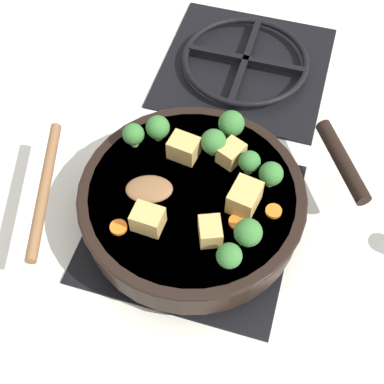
% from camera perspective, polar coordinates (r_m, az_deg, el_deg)
% --- Properties ---
extents(ground_plane, '(2.40, 2.40, 0.00)m').
position_cam_1_polar(ground_plane, '(0.84, 0.00, -3.21)').
color(ground_plane, silver).
extents(front_burner_grate, '(0.31, 0.31, 0.03)m').
position_cam_1_polar(front_burner_grate, '(0.83, 0.00, -2.80)').
color(front_burner_grate, black).
rests_on(front_burner_grate, ground_plane).
extents(rear_burner_grate, '(0.31, 0.31, 0.03)m').
position_cam_1_polar(rear_burner_grate, '(1.06, 5.70, 13.54)').
color(rear_burner_grate, black).
rests_on(rear_burner_grate, ground_plane).
extents(skillet_pan, '(0.42, 0.36, 0.06)m').
position_cam_1_polar(skillet_pan, '(0.79, 0.12, -1.02)').
color(skillet_pan, black).
rests_on(skillet_pan, front_burner_grate).
extents(wooden_spoon, '(0.22, 0.23, 0.02)m').
position_cam_1_polar(wooden_spoon, '(0.78, -10.83, 0.36)').
color(wooden_spoon, brown).
rests_on(wooden_spoon, skillet_pan).
extents(tofu_cube_center_large, '(0.04, 0.04, 0.03)m').
position_cam_1_polar(tofu_cube_center_large, '(0.73, -4.73, -2.91)').
color(tofu_cube_center_large, tan).
rests_on(tofu_cube_center_large, skillet_pan).
extents(tofu_cube_near_handle, '(0.04, 0.05, 0.03)m').
position_cam_1_polar(tofu_cube_near_handle, '(0.72, 1.96, -4.20)').
color(tofu_cube_near_handle, tan).
rests_on(tofu_cube_near_handle, skillet_pan).
extents(tofu_cube_east_chunk, '(0.04, 0.05, 0.03)m').
position_cam_1_polar(tofu_cube_east_chunk, '(0.79, 4.20, 4.14)').
color(tofu_cube_east_chunk, tan).
rests_on(tofu_cube_east_chunk, skillet_pan).
extents(tofu_cube_west_chunk, '(0.05, 0.05, 0.04)m').
position_cam_1_polar(tofu_cube_west_chunk, '(0.75, 5.71, -0.28)').
color(tofu_cube_west_chunk, tan).
rests_on(tofu_cube_west_chunk, skillet_pan).
extents(tofu_cube_back_piece, '(0.05, 0.04, 0.03)m').
position_cam_1_polar(tofu_cube_back_piece, '(0.80, -0.88, 4.72)').
color(tofu_cube_back_piece, tan).
rests_on(tofu_cube_back_piece, skillet_pan).
extents(broccoli_floret_near_spoon, '(0.03, 0.03, 0.04)m').
position_cam_1_polar(broccoli_floret_near_spoon, '(0.69, 3.99, -6.83)').
color(broccoli_floret_near_spoon, '#709956').
rests_on(broccoli_floret_near_spoon, skillet_pan).
extents(broccoli_floret_center_top, '(0.04, 0.04, 0.05)m').
position_cam_1_polar(broccoli_floret_center_top, '(0.81, 4.21, 7.27)').
color(broccoli_floret_center_top, '#709956').
rests_on(broccoli_floret_center_top, skillet_pan).
extents(broccoli_floret_east_rim, '(0.04, 0.04, 0.05)m').
position_cam_1_polar(broccoli_floret_east_rim, '(0.71, 6.01, -4.35)').
color(broccoli_floret_east_rim, '#709956').
rests_on(broccoli_floret_east_rim, skillet_pan).
extents(broccoli_floret_west_rim, '(0.04, 0.04, 0.04)m').
position_cam_1_polar(broccoli_floret_west_rim, '(0.77, 8.43, 1.91)').
color(broccoli_floret_west_rim, '#709956').
rests_on(broccoli_floret_west_rim, skillet_pan).
extents(broccoli_floret_north_edge, '(0.03, 0.03, 0.04)m').
position_cam_1_polar(broccoli_floret_north_edge, '(0.78, 6.15, 3.21)').
color(broccoli_floret_north_edge, '#709956').
rests_on(broccoli_floret_north_edge, skillet_pan).
extents(broccoli_floret_south_cluster, '(0.04, 0.04, 0.05)m').
position_cam_1_polar(broccoli_floret_south_cluster, '(0.79, 2.31, 5.35)').
color(broccoli_floret_south_cluster, '#709956').
rests_on(broccoli_floret_south_cluster, skillet_pan).
extents(broccoli_floret_mid_floret, '(0.04, 0.04, 0.04)m').
position_cam_1_polar(broccoli_floret_mid_floret, '(0.81, -3.67, 6.86)').
color(broccoli_floret_mid_floret, '#709956').
rests_on(broccoli_floret_mid_floret, skillet_pan).
extents(broccoli_floret_small_inner, '(0.03, 0.03, 0.04)m').
position_cam_1_polar(broccoli_floret_small_inner, '(0.81, -6.27, 6.12)').
color(broccoli_floret_small_inner, '#709956').
rests_on(broccoli_floret_small_inner, skillet_pan).
extents(carrot_slice_orange_thin, '(0.02, 0.02, 0.01)m').
position_cam_1_polar(carrot_slice_orange_thin, '(0.76, 8.62, -2.32)').
color(carrot_slice_orange_thin, orange).
rests_on(carrot_slice_orange_thin, skillet_pan).
extents(carrot_slice_near_center, '(0.02, 0.02, 0.01)m').
position_cam_1_polar(carrot_slice_near_center, '(0.74, -7.85, -3.75)').
color(carrot_slice_near_center, orange).
rests_on(carrot_slice_near_center, skillet_pan).
extents(carrot_slice_edge_slice, '(0.03, 0.03, 0.01)m').
position_cam_1_polar(carrot_slice_edge_slice, '(0.74, 4.91, -3.19)').
color(carrot_slice_edge_slice, orange).
rests_on(carrot_slice_edge_slice, skillet_pan).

